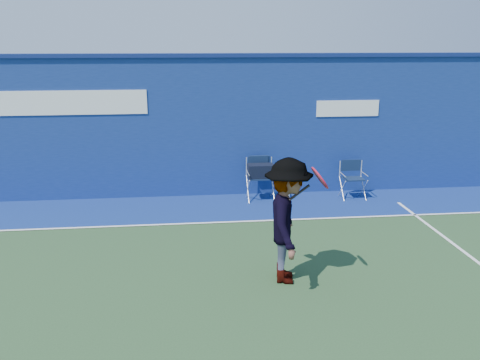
{
  "coord_description": "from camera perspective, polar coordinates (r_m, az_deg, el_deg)",
  "views": [
    {
      "loc": [
        0.02,
        -5.85,
        3.34
      ],
      "look_at": [
        0.95,
        2.6,
        1.0
      ],
      "focal_mm": 38.0,
      "sensor_mm": 36.0,
      "label": 1
    }
  ],
  "objects": [
    {
      "name": "water_bottle",
      "position": [
        11.06,
        5.46,
        -1.63
      ],
      "size": [
        0.07,
        0.07,
        0.23
      ],
      "primitive_type": "cylinder",
      "color": "silver",
      "rests_on": "ground"
    },
    {
      "name": "court_lines",
      "position": [
        7.26,
        -5.89,
        -11.99
      ],
      "size": [
        24.0,
        12.0,
        0.01
      ],
      "color": "white",
      "rests_on": "out_of_bounds_strip"
    },
    {
      "name": "ground",
      "position": [
        6.74,
        -5.83,
        -14.42
      ],
      "size": [
        80.0,
        80.0,
        0.0
      ],
      "primitive_type": "plane",
      "color": "#284625",
      "rests_on": "ground"
    },
    {
      "name": "tennis_player",
      "position": [
        7.17,
        5.4,
        -4.58
      ],
      "size": [
        0.95,
        1.25,
        1.8
      ],
      "color": "#EA4738",
      "rests_on": "ground"
    },
    {
      "name": "stadium_wall",
      "position": [
        11.2,
        -6.36,
        6.1
      ],
      "size": [
        24.0,
        0.5,
        3.08
      ],
      "color": "navy",
      "rests_on": "ground"
    },
    {
      "name": "directors_chair_left",
      "position": [
        10.93,
        2.31,
        -0.25
      ],
      "size": [
        0.55,
        0.51,
        0.93
      ],
      "color": "silver",
      "rests_on": "ground"
    },
    {
      "name": "directors_chair_right",
      "position": [
        11.34,
        12.53,
        -0.76
      ],
      "size": [
        0.49,
        0.44,
        0.82
      ],
      "color": "silver",
      "rests_on": "ground"
    },
    {
      "name": "out_of_bounds_strip",
      "position": [
        10.5,
        -6.08,
        -3.23
      ],
      "size": [
        24.0,
        1.8,
        0.01
      ],
      "primitive_type": "cube",
      "color": "navy",
      "rests_on": "ground"
    }
  ]
}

